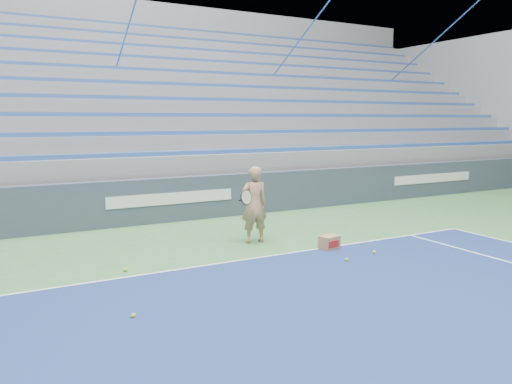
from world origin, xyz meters
The scene contains 8 objects.
sponsor_barrier centered at (0.00, 15.88, 0.55)m, with size 30.00×0.32×1.10m.
bleachers centered at (0.00, 21.60, 2.36)m, with size 31.00×9.15×7.30m.
tennis_player centered at (0.82, 12.98, 0.79)m, with size 0.91×0.83×1.58m.
ball_box centered at (1.85, 11.79, 0.14)m, with size 0.42×0.36×0.27m.
tennis_ball_0 centered at (1.62, 10.95, 0.03)m, with size 0.07×0.07×0.07m, color #BCD42B.
tennis_ball_1 centered at (2.41, 11.11, 0.03)m, with size 0.07×0.07×0.07m, color #BCD42B.
tennis_ball_2 centered at (-2.41, 10.20, 0.03)m, with size 0.07×0.07×0.07m, color #BCD42B.
tennis_ball_3 centered at (-2.02, 12.22, 0.03)m, with size 0.07×0.07×0.07m, color #BCD42B.
Camera 1 is at (-3.90, 4.10, 2.52)m, focal length 35.00 mm.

